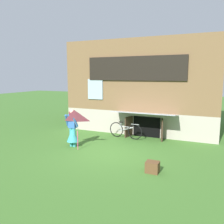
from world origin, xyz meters
name	(u,v)px	position (x,y,z in m)	size (l,w,h in m)	color
ground_plane	(110,152)	(0.00, 0.00, 0.00)	(60.00, 60.00, 0.00)	#3D6B28
log_house	(148,86)	(0.00, 5.64, 2.50)	(8.18, 6.41, 5.00)	#ADA393
person	(72,131)	(-1.86, 0.04, 0.71)	(0.61, 0.53, 1.68)	teal
kite	(74,119)	(-1.44, -0.43, 1.36)	(0.93, 0.82, 1.68)	#E54C7F
bicycle_silver	(125,130)	(-0.23, 2.32, 0.40)	(1.80, 0.25, 0.82)	black
wooden_crate	(152,167)	(2.09, -1.29, 0.18)	(0.42, 0.36, 0.36)	brown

